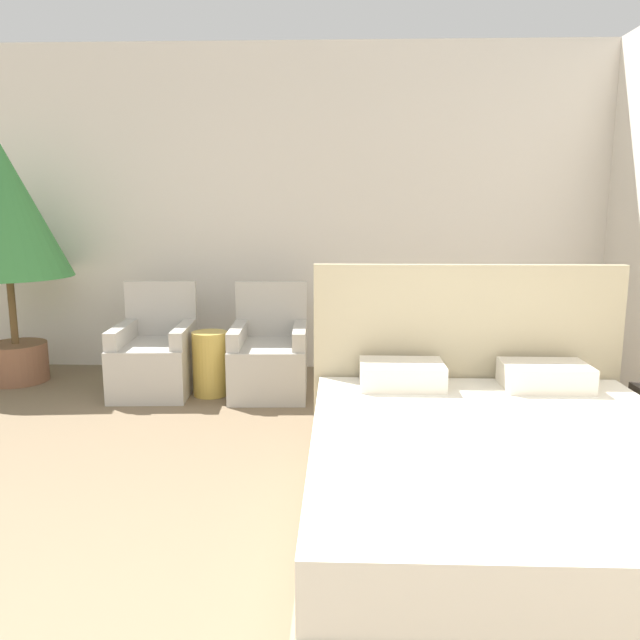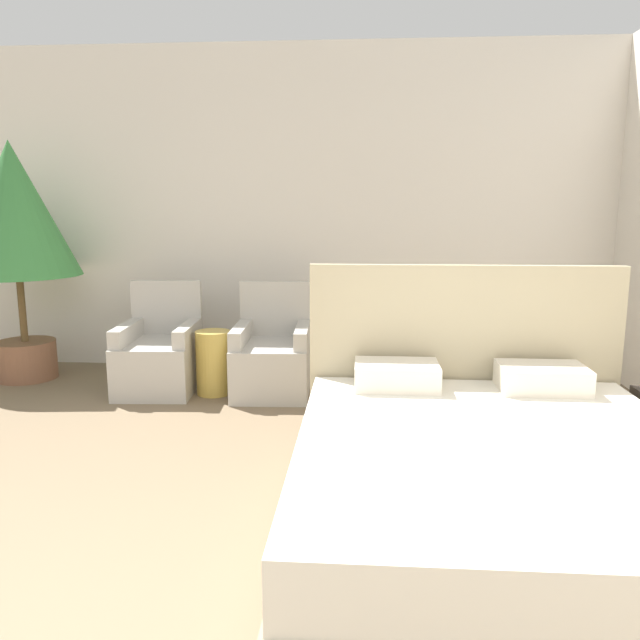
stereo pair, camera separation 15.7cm
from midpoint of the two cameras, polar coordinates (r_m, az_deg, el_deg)
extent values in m
cube|color=silver|center=(5.75, -1.99, 9.95)|extent=(10.00, 0.06, 2.90)
cube|color=#8C7A5B|center=(3.03, 17.10, -17.15)|extent=(1.78, 2.02, 0.22)
cube|color=silver|center=(2.93, 17.35, -12.95)|extent=(1.75, 1.98, 0.26)
cube|color=tan|center=(3.83, 14.05, -3.75)|extent=(1.82, 0.06, 1.16)
cube|color=silver|center=(3.56, 8.26, -5.01)|extent=(0.47, 0.32, 0.14)
cube|color=silver|center=(3.71, 20.78, -4.98)|extent=(0.47, 0.32, 0.14)
cube|color=#B7B2A8|center=(5.24, -13.70, -4.14)|extent=(0.63, 0.75, 0.41)
cube|color=#B7B2A8|center=(5.46, -13.05, 1.15)|extent=(0.60, 0.09, 0.46)
cube|color=#B7B2A8|center=(5.24, -16.44, -1.15)|extent=(0.14, 0.65, 0.14)
cube|color=#B7B2A8|center=(5.12, -11.16, -1.19)|extent=(0.14, 0.65, 0.14)
cube|color=#B7B2A8|center=(5.03, -3.52, -4.44)|extent=(0.62, 0.74, 0.41)
cube|color=#B7B2A8|center=(5.26, -3.25, 1.06)|extent=(0.60, 0.08, 0.46)
cube|color=#B7B2A8|center=(5.00, -6.38, -1.33)|extent=(0.13, 0.65, 0.14)
cube|color=#B7B2A8|center=(4.95, -0.71, -1.38)|extent=(0.13, 0.65, 0.14)
cylinder|color=brown|center=(6.01, -24.58, -3.32)|extent=(0.50, 0.50, 0.33)
cylinder|color=brown|center=(5.93, -24.90, 0.95)|extent=(0.06, 0.06, 0.57)
cone|color=#387F3D|center=(5.86, -25.54, 9.16)|extent=(1.04, 1.04, 1.13)
cylinder|color=gold|center=(5.07, -8.83, -3.87)|extent=(0.28, 0.28, 0.51)
camera|label=1|loc=(0.08, -88.96, 0.19)|focal=35.00mm
camera|label=2|loc=(0.08, 91.04, -0.19)|focal=35.00mm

